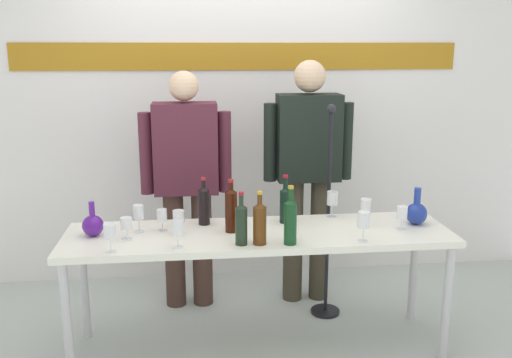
{
  "coord_description": "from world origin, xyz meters",
  "views": [
    {
      "loc": [
        -0.37,
        -3.12,
        1.82
      ],
      "look_at": [
        0.0,
        0.15,
        1.03
      ],
      "focal_mm": 39.4,
      "sensor_mm": 36.0,
      "label": 1
    }
  ],
  "objects_px": {
    "decanter_blue_right": "(416,212)",
    "wine_glass_right_0": "(366,207)",
    "wine_bottle_2": "(260,222)",
    "wine_bottle_4": "(290,220)",
    "microphone_stand": "(327,248)",
    "presenter_left": "(186,176)",
    "wine_bottle_1": "(231,209)",
    "display_table": "(259,242)",
    "wine_glass_left_3": "(139,213)",
    "wine_glass_right_3": "(332,199)",
    "decanter_blue_left": "(93,225)",
    "wine_glass_right_1": "(364,220)",
    "wine_glass_left_1": "(162,216)",
    "wine_glass_left_0": "(126,224)",
    "wine_glass_left_5": "(110,232)",
    "wine_glass_left_4": "(177,228)",
    "wine_bottle_0": "(285,203)",
    "wine_glass_left_2": "(179,217)",
    "wine_bottle_3": "(241,223)",
    "wine_glass_right_2": "(402,213)",
    "wine_bottle_5": "(204,204)",
    "presenter_right": "(308,166)"
  },
  "relations": [
    {
      "from": "decanter_blue_right",
      "to": "wine_glass_right_0",
      "type": "bearing_deg",
      "value": 176.05
    },
    {
      "from": "wine_bottle_2",
      "to": "wine_bottle_4",
      "type": "height_order",
      "value": "wine_bottle_4"
    },
    {
      "from": "wine_bottle_4",
      "to": "microphone_stand",
      "type": "height_order",
      "value": "microphone_stand"
    },
    {
      "from": "presenter_left",
      "to": "wine_bottle_1",
      "type": "distance_m",
      "value": 0.69
    },
    {
      "from": "wine_bottle_1",
      "to": "wine_bottle_4",
      "type": "distance_m",
      "value": 0.39
    },
    {
      "from": "display_table",
      "to": "wine_glass_left_3",
      "type": "distance_m",
      "value": 0.73
    },
    {
      "from": "wine_bottle_1",
      "to": "wine_glass_right_3",
      "type": "height_order",
      "value": "wine_bottle_1"
    },
    {
      "from": "wine_bottle_2",
      "to": "microphone_stand",
      "type": "relative_size",
      "value": 0.21
    },
    {
      "from": "display_table",
      "to": "decanter_blue_left",
      "type": "bearing_deg",
      "value": 177.7
    },
    {
      "from": "wine_bottle_1",
      "to": "wine_glass_right_1",
      "type": "xyz_separation_m",
      "value": [
        0.72,
        -0.25,
        -0.02
      ]
    },
    {
      "from": "wine_glass_left_1",
      "to": "wine_glass_right_3",
      "type": "relative_size",
      "value": 0.79
    },
    {
      "from": "wine_glass_left_1",
      "to": "wine_glass_right_3",
      "type": "xyz_separation_m",
      "value": [
        1.06,
        0.16,
        0.03
      ]
    },
    {
      "from": "wine_glass_left_0",
      "to": "wine_glass_left_1",
      "type": "bearing_deg",
      "value": 32.9
    },
    {
      "from": "wine_glass_left_5",
      "to": "wine_glass_left_4",
      "type": "bearing_deg",
      "value": 5.37
    },
    {
      "from": "wine_bottle_0",
      "to": "wine_bottle_1",
      "type": "bearing_deg",
      "value": -158.35
    },
    {
      "from": "decanter_blue_left",
      "to": "wine_glass_left_2",
      "type": "xyz_separation_m",
      "value": [
        0.49,
        -0.02,
        0.04
      ]
    },
    {
      "from": "wine_glass_left_3",
      "to": "decanter_blue_right",
      "type": "bearing_deg",
      "value": -1.4
    },
    {
      "from": "wine_glass_left_4",
      "to": "wine_glass_left_5",
      "type": "distance_m",
      "value": 0.35
    },
    {
      "from": "decanter_blue_left",
      "to": "wine_bottle_3",
      "type": "bearing_deg",
      "value": -16.07
    },
    {
      "from": "display_table",
      "to": "decanter_blue_right",
      "type": "distance_m",
      "value": 0.98
    },
    {
      "from": "wine_bottle_2",
      "to": "decanter_blue_right",
      "type": "bearing_deg",
      "value": 13.79
    },
    {
      "from": "wine_bottle_2",
      "to": "wine_glass_right_2",
      "type": "relative_size",
      "value": 2.1
    },
    {
      "from": "wine_bottle_3",
      "to": "wine_glass_left_1",
      "type": "relative_size",
      "value": 2.25
    },
    {
      "from": "decanter_blue_right",
      "to": "wine_bottle_5",
      "type": "height_order",
      "value": "wine_bottle_5"
    },
    {
      "from": "decanter_blue_right",
      "to": "wine_bottle_4",
      "type": "relative_size",
      "value": 0.69
    },
    {
      "from": "wine_bottle_1",
      "to": "wine_glass_left_1",
      "type": "distance_m",
      "value": 0.41
    },
    {
      "from": "display_table",
      "to": "wine_glass_left_4",
      "type": "height_order",
      "value": "wine_glass_left_4"
    },
    {
      "from": "wine_bottle_2",
      "to": "wine_glass_left_0",
      "type": "distance_m",
      "value": 0.76
    },
    {
      "from": "wine_glass_right_0",
      "to": "wine_glass_right_1",
      "type": "bearing_deg",
      "value": -109.38
    },
    {
      "from": "wine_bottle_4",
      "to": "wine_glass_left_5",
      "type": "relative_size",
      "value": 2.09
    },
    {
      "from": "wine_bottle_2",
      "to": "wine_bottle_5",
      "type": "xyz_separation_m",
      "value": [
        -0.3,
        0.39,
        -0.0
      ]
    },
    {
      "from": "wine_glass_right_3",
      "to": "wine_glass_right_2",
      "type": "bearing_deg",
      "value": -40.75
    },
    {
      "from": "wine_glass_left_2",
      "to": "wine_glass_left_5",
      "type": "relative_size",
      "value": 0.89
    },
    {
      "from": "wine_bottle_0",
      "to": "wine_glass_right_3",
      "type": "relative_size",
      "value": 1.81
    },
    {
      "from": "wine_bottle_4",
      "to": "wine_glass_left_2",
      "type": "xyz_separation_m",
      "value": [
        -0.61,
        0.24,
        -0.04
      ]
    },
    {
      "from": "wine_bottle_1",
      "to": "wine_bottle_3",
      "type": "bearing_deg",
      "value": -80.09
    },
    {
      "from": "display_table",
      "to": "wine_glass_left_4",
      "type": "relative_size",
      "value": 14.95
    },
    {
      "from": "wine_bottle_5",
      "to": "wine_glass_right_0",
      "type": "bearing_deg",
      "value": -7.2
    },
    {
      "from": "display_table",
      "to": "wine_glass_left_5",
      "type": "relative_size",
      "value": 14.3
    },
    {
      "from": "decanter_blue_right",
      "to": "wine_glass_right_3",
      "type": "xyz_separation_m",
      "value": [
        -0.47,
        0.21,
        0.05
      ]
    },
    {
      "from": "wine_bottle_4",
      "to": "wine_glass_right_2",
      "type": "height_order",
      "value": "wine_bottle_4"
    },
    {
      "from": "wine_bottle_2",
      "to": "wine_bottle_3",
      "type": "height_order",
      "value": "wine_bottle_2"
    },
    {
      "from": "wine_glass_right_0",
      "to": "microphone_stand",
      "type": "height_order",
      "value": "microphone_stand"
    },
    {
      "from": "wine_glass_right_2",
      "to": "microphone_stand",
      "type": "bearing_deg",
      "value": 126.09
    },
    {
      "from": "wine_bottle_1",
      "to": "wine_glass_right_2",
      "type": "distance_m",
      "value": 1.01
    },
    {
      "from": "presenter_right",
      "to": "wine_glass_left_2",
      "type": "xyz_separation_m",
      "value": [
        -0.89,
        -0.64,
        -0.14
      ]
    },
    {
      "from": "wine_bottle_1",
      "to": "wine_glass_left_2",
      "type": "relative_size",
      "value": 2.23
    },
    {
      "from": "decanter_blue_left",
      "to": "wine_bottle_0",
      "type": "bearing_deg",
      "value": 6.02
    },
    {
      "from": "display_table",
      "to": "wine_bottle_0",
      "type": "xyz_separation_m",
      "value": [
        0.18,
        0.16,
        0.19
      ]
    },
    {
      "from": "wine_glass_left_0",
      "to": "wine_glass_right_2",
      "type": "height_order",
      "value": "wine_glass_right_2"
    }
  ]
}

